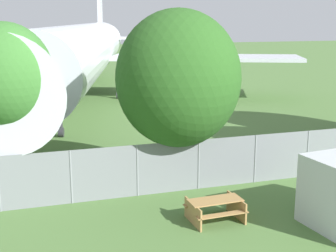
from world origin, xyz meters
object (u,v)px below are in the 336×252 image
(tree_far_right, at_px, (5,76))
(tree_left_of_cabin, at_px, (178,79))
(airplane, at_px, (84,52))
(picnic_bench_near_cabin, at_px, (215,207))

(tree_far_right, bearing_deg, tree_left_of_cabin, -4.95)
(airplane, distance_m, tree_left_of_cabin, 21.71)
(tree_far_right, bearing_deg, airplane, 75.06)
(airplane, height_order, picnic_bench_near_cabin, airplane)
(airplane, xyz_separation_m, tree_far_right, (-5.64, -21.14, 0.65))
(picnic_bench_near_cabin, relative_size, tree_left_of_cabin, 0.26)
(tree_left_of_cabin, bearing_deg, airplane, 92.11)
(picnic_bench_near_cabin, height_order, tree_far_right, tree_far_right)
(airplane, height_order, tree_far_right, airplane)
(tree_left_of_cabin, bearing_deg, picnic_bench_near_cabin, -87.55)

